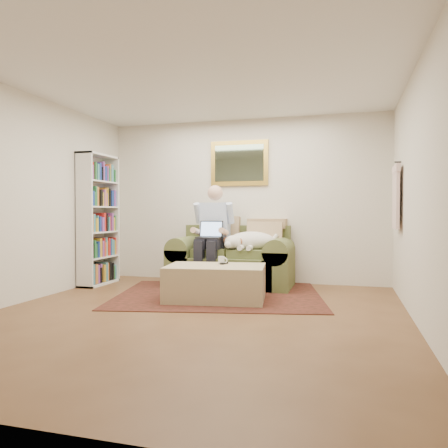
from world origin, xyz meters
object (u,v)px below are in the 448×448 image
at_px(sofa, 232,265).
at_px(coffee_mug, 221,260).
at_px(ottoman, 216,283).
at_px(bookshelf, 98,220).
at_px(sleeping_dog, 252,241).
at_px(seated_man, 211,236).
at_px(laptop, 210,233).

relative_size(sofa, coffee_mug, 18.13).
distance_m(ottoman, bookshelf, 2.35).
bearing_deg(sofa, sleeping_dog, -15.74).
height_order(seated_man, laptop, seated_man).
relative_size(sleeping_dog, coffee_mug, 7.46).
distance_m(sofa, seated_man, 0.55).
bearing_deg(ottoman, sleeping_dog, 76.69).
xyz_separation_m(sleeping_dog, bookshelf, (-2.35, -0.32, 0.31)).
relative_size(sofa, seated_man, 1.19).
bearing_deg(bookshelf, laptop, 5.61).
xyz_separation_m(sleeping_dog, ottoman, (-0.24, -1.03, -0.47)).
relative_size(ottoman, coffee_mug, 12.17).
relative_size(seated_man, coffee_mug, 15.25).
xyz_separation_m(sofa, bookshelf, (-2.02, -0.41, 0.69)).
height_order(sofa, coffee_mug, sofa).
relative_size(seated_man, bookshelf, 0.76).
height_order(seated_man, sleeping_dog, seated_man).
distance_m(sleeping_dog, coffee_mug, 0.92).
bearing_deg(bookshelf, ottoman, -18.84).
bearing_deg(sleeping_dog, laptop, -166.36).
bearing_deg(laptop, sleeping_dog, 13.64).
bearing_deg(sleeping_dog, bookshelf, -172.31).
distance_m(ottoman, coffee_mug, 0.32).
bearing_deg(sofa, coffee_mug, -83.49).
xyz_separation_m(sofa, seated_man, (-0.27, -0.17, 0.45)).
relative_size(seated_man, ottoman, 1.25).
height_order(seated_man, ottoman, seated_man).
bearing_deg(seated_man, ottoman, -69.84).
height_order(laptop, ottoman, laptop).
relative_size(sofa, bookshelf, 0.91).
relative_size(sofa, sleeping_dog, 2.43).
bearing_deg(seated_man, sleeping_dog, 7.13).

